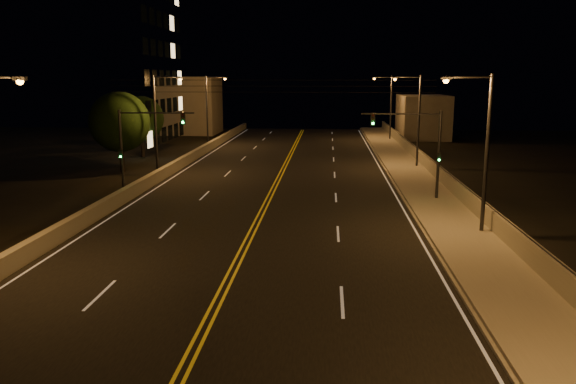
# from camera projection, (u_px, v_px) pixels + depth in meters

# --- Properties ---
(road) EXTENTS (18.00, 120.00, 0.02)m
(road) POSITION_uv_depth(u_px,v_px,m) (253.00, 230.00, 29.90)
(road) COLOR black
(road) RESTS_ON ground
(sidewalk) EXTENTS (3.60, 120.00, 0.30)m
(sidewalk) POSITION_uv_depth(u_px,v_px,m) (460.00, 231.00, 29.12)
(sidewalk) COLOR gray
(sidewalk) RESTS_ON ground
(curb) EXTENTS (0.14, 120.00, 0.15)m
(curb) POSITION_uv_depth(u_px,v_px,m) (423.00, 232.00, 29.26)
(curb) COLOR gray
(curb) RESTS_ON ground
(parapet_wall) EXTENTS (0.30, 120.00, 1.00)m
(parapet_wall) POSITION_uv_depth(u_px,v_px,m) (493.00, 219.00, 28.87)
(parapet_wall) COLOR gray
(parapet_wall) RESTS_ON sidewalk
(jersey_barrier) EXTENTS (0.45, 120.00, 0.88)m
(jersey_barrier) POSITION_uv_depth(u_px,v_px,m) (84.00, 219.00, 30.46)
(jersey_barrier) COLOR gray
(jersey_barrier) RESTS_ON ground
(distant_building_right) EXTENTS (6.00, 10.00, 5.66)m
(distant_building_right) POSITION_uv_depth(u_px,v_px,m) (422.00, 117.00, 75.01)
(distant_building_right) COLOR gray
(distant_building_right) RESTS_ON ground
(distant_building_left) EXTENTS (8.00, 8.00, 8.07)m
(distant_building_left) POSITION_uv_depth(u_px,v_px,m) (190.00, 105.00, 80.78)
(distant_building_left) COLOR gray
(distant_building_left) RESTS_ON ground
(parapet_rail) EXTENTS (0.06, 120.00, 0.06)m
(parapet_rail) POSITION_uv_depth(u_px,v_px,m) (494.00, 209.00, 28.77)
(parapet_rail) COLOR black
(parapet_rail) RESTS_ON parapet_wall
(lane_markings) EXTENTS (17.32, 116.00, 0.00)m
(lane_markings) POSITION_uv_depth(u_px,v_px,m) (253.00, 230.00, 29.82)
(lane_markings) COLOR silver
(lane_markings) RESTS_ON road
(streetlight_1) EXTENTS (2.55, 0.28, 8.15)m
(streetlight_1) POSITION_uv_depth(u_px,v_px,m) (481.00, 143.00, 27.77)
(streetlight_1) COLOR #2D2D33
(streetlight_1) RESTS_ON ground
(streetlight_2) EXTENTS (2.55, 0.28, 8.15)m
(streetlight_2) POSITION_uv_depth(u_px,v_px,m) (415.00, 115.00, 48.84)
(streetlight_2) COLOR #2D2D33
(streetlight_2) RESTS_ON ground
(streetlight_3) EXTENTS (2.55, 0.28, 8.15)m
(streetlight_3) POSITION_uv_depth(u_px,v_px,m) (389.00, 103.00, 70.72)
(streetlight_3) COLOR #2D2D33
(streetlight_3) RESTS_ON ground
(streetlight_5) EXTENTS (2.55, 0.28, 8.15)m
(streetlight_5) POSITION_uv_depth(u_px,v_px,m) (159.00, 118.00, 45.73)
(streetlight_5) COLOR #2D2D33
(streetlight_5) RESTS_ON ground
(streetlight_6) EXTENTS (2.55, 0.28, 8.15)m
(streetlight_6) POSITION_uv_depth(u_px,v_px,m) (209.00, 106.00, 65.18)
(streetlight_6) COLOR #2D2D33
(streetlight_6) RESTS_ON ground
(traffic_signal_right) EXTENTS (5.11, 0.31, 5.90)m
(traffic_signal_right) POSITION_uv_depth(u_px,v_px,m) (423.00, 145.00, 35.81)
(traffic_signal_right) COLOR #2D2D33
(traffic_signal_right) RESTS_ON ground
(traffic_signal_left) EXTENTS (5.11, 0.31, 5.90)m
(traffic_signal_left) POSITION_uv_depth(u_px,v_px,m) (136.00, 142.00, 37.12)
(traffic_signal_left) COLOR #2D2D33
(traffic_signal_left) RESTS_ON ground
(overhead_wires) EXTENTS (22.00, 0.03, 0.83)m
(overhead_wires) POSITION_uv_depth(u_px,v_px,m) (271.00, 86.00, 37.70)
(overhead_wires) COLOR black
(building_tower) EXTENTS (24.00, 15.00, 25.93)m
(building_tower) POSITION_uv_depth(u_px,v_px,m) (52.00, 35.00, 59.61)
(building_tower) COLOR gray
(building_tower) RESTS_ON ground
(tree_0) EXTENTS (5.05, 5.05, 6.84)m
(tree_0) POSITION_uv_depth(u_px,v_px,m) (120.00, 122.00, 47.05)
(tree_0) COLOR black
(tree_0) RESTS_ON ground
(tree_1) EXTENTS (4.55, 4.55, 6.16)m
(tree_1) POSITION_uv_depth(u_px,v_px,m) (141.00, 119.00, 56.89)
(tree_1) COLOR black
(tree_1) RESTS_ON ground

